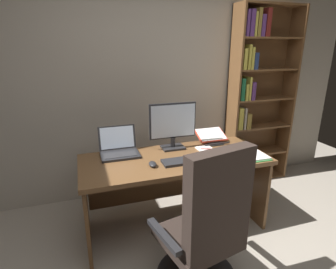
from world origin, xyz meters
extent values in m
cube|color=#A89E8E|center=(0.00, 1.92, 1.37)|extent=(5.06, 0.12, 2.74)
cube|color=brown|center=(-0.03, 1.04, 0.71)|extent=(1.69, 0.71, 0.04)
cube|color=brown|center=(-0.84, 1.04, 0.35)|extent=(0.03, 0.65, 0.69)
cube|color=brown|center=(0.78, 1.04, 0.35)|extent=(0.03, 0.65, 0.69)
cube|color=brown|center=(-0.03, 1.37, 0.38)|extent=(1.57, 0.03, 0.49)
cube|color=brown|center=(0.94, 1.71, 1.08)|extent=(0.02, 0.26, 2.15)
cube|color=brown|center=(1.74, 1.71, 1.08)|extent=(0.02, 0.26, 2.15)
cube|color=brown|center=(1.34, 1.83, 1.08)|extent=(0.83, 0.01, 2.15)
cube|color=brown|center=(1.34, 1.71, 0.01)|extent=(0.78, 0.24, 0.02)
cube|color=#512D66|center=(0.98, 1.69, 0.17)|extent=(0.03, 0.21, 0.29)
cube|color=#195633|center=(1.03, 1.67, 0.15)|extent=(0.04, 0.16, 0.26)
cube|color=#195633|center=(1.08, 1.67, 0.15)|extent=(0.03, 0.15, 0.26)
cube|color=#195633|center=(1.12, 1.66, 0.12)|extent=(0.06, 0.15, 0.20)
cube|color=#195633|center=(1.18, 1.67, 0.12)|extent=(0.04, 0.17, 0.19)
cube|color=brown|center=(1.34, 1.71, 0.37)|extent=(0.78, 0.24, 0.02)
cube|color=gray|center=(0.99, 1.69, 0.48)|extent=(0.05, 0.20, 0.20)
cube|color=navy|center=(1.06, 1.69, 0.47)|extent=(0.05, 0.21, 0.19)
cube|color=olive|center=(1.10, 1.69, 0.47)|extent=(0.03, 0.20, 0.19)
cube|color=brown|center=(1.34, 1.71, 0.72)|extent=(0.78, 0.24, 0.02)
cube|color=gold|center=(1.00, 1.69, 0.86)|extent=(0.06, 0.21, 0.26)
cube|color=gray|center=(1.06, 1.68, 0.86)|extent=(0.03, 0.18, 0.26)
cube|color=olive|center=(1.11, 1.68, 0.83)|extent=(0.06, 0.18, 0.19)
cube|color=brown|center=(1.34, 1.71, 1.08)|extent=(0.78, 0.24, 0.02)
cube|color=#195633|center=(0.99, 1.67, 1.22)|extent=(0.05, 0.15, 0.26)
cube|color=gold|center=(1.05, 1.69, 1.18)|extent=(0.03, 0.20, 0.19)
cube|color=gold|center=(1.09, 1.68, 1.22)|extent=(0.03, 0.18, 0.27)
cube|color=#512D66|center=(1.14, 1.68, 1.19)|extent=(0.05, 0.19, 0.21)
cube|color=brown|center=(1.34, 1.71, 1.43)|extent=(0.78, 0.24, 0.02)
cube|color=gold|center=(0.99, 1.66, 1.56)|extent=(0.04, 0.15, 0.23)
cube|color=gold|center=(1.04, 1.68, 1.58)|extent=(0.03, 0.18, 0.27)
cube|color=gold|center=(1.08, 1.67, 1.56)|extent=(0.03, 0.17, 0.24)
cube|color=navy|center=(1.13, 1.67, 1.53)|extent=(0.05, 0.16, 0.19)
cube|color=brown|center=(1.34, 1.71, 1.79)|extent=(0.78, 0.24, 0.02)
cube|color=#512D66|center=(0.99, 1.69, 1.93)|extent=(0.03, 0.19, 0.27)
cube|color=#512D66|center=(1.04, 1.69, 1.94)|extent=(0.05, 0.20, 0.28)
cube|color=gold|center=(1.09, 1.69, 1.92)|extent=(0.03, 0.21, 0.25)
cube|color=olive|center=(1.13, 1.69, 1.94)|extent=(0.04, 0.20, 0.29)
cube|color=#512D66|center=(1.18, 1.68, 1.91)|extent=(0.05, 0.18, 0.23)
cube|color=maroon|center=(1.24, 1.68, 1.94)|extent=(0.06, 0.18, 0.29)
cube|color=brown|center=(1.34, 1.71, 2.14)|extent=(0.78, 0.24, 0.02)
cylinder|color=#232326|center=(-0.09, 0.38, 0.20)|extent=(0.06, 0.06, 0.30)
cube|color=#2D231E|center=(-0.09, 0.38, 0.39)|extent=(0.59, 0.58, 0.07)
cube|color=#2D231E|center=(-0.05, 0.19, 0.77)|extent=(0.49, 0.20, 0.71)
cube|color=#232326|center=(-0.37, 0.32, 0.51)|extent=(0.13, 0.39, 0.04)
cube|color=#232326|center=(0.18, 0.44, 0.51)|extent=(0.13, 0.39, 0.04)
cube|color=#232326|center=(0.02, 1.27, 0.74)|extent=(0.22, 0.16, 0.02)
cylinder|color=#232326|center=(0.02, 1.27, 0.80)|extent=(0.04, 0.04, 0.09)
cube|color=#232326|center=(0.02, 1.28, 1.02)|extent=(0.47, 0.02, 0.34)
cube|color=silver|center=(0.02, 1.26, 1.02)|extent=(0.44, 0.00, 0.31)
cube|color=#232326|center=(-0.50, 1.23, 0.75)|extent=(0.35, 0.24, 0.02)
cube|color=#2D2D30|center=(-0.50, 1.21, 0.76)|extent=(0.30, 0.13, 0.00)
cube|color=#232326|center=(-0.50, 1.38, 0.87)|extent=(0.35, 0.06, 0.22)
cube|color=silver|center=(-0.50, 1.37, 0.87)|extent=(0.31, 0.05, 0.20)
cube|color=#232326|center=(0.02, 0.92, 0.75)|extent=(0.42, 0.15, 0.02)
ellipsoid|color=#232326|center=(-0.28, 0.92, 0.75)|extent=(0.06, 0.10, 0.04)
cube|color=#232326|center=(0.48, 1.25, 0.74)|extent=(0.14, 0.12, 0.01)
cube|color=#232326|center=(0.48, 1.20, 0.75)|extent=(0.28, 0.01, 0.01)
cube|color=#DB422D|center=(0.48, 1.35, 0.80)|extent=(0.31, 0.21, 0.09)
cube|color=white|center=(0.48, 1.35, 0.81)|extent=(0.28, 0.19, 0.08)
cube|color=green|center=(0.40, 0.87, 0.74)|extent=(0.26, 0.32, 0.01)
cube|color=green|center=(0.65, 0.87, 0.74)|extent=(0.26, 0.32, 0.01)
cube|color=white|center=(0.40, 0.87, 0.75)|extent=(0.24, 0.30, 0.02)
cube|color=white|center=(0.65, 0.87, 0.75)|extent=(0.24, 0.30, 0.02)
cylinder|color=#B7B7BC|center=(0.52, 0.87, 0.75)|extent=(0.03, 0.28, 0.02)
cube|color=white|center=(0.31, 1.12, 0.74)|extent=(0.15, 0.21, 0.01)
cylinder|color=maroon|center=(0.33, 1.12, 0.75)|extent=(0.14, 0.05, 0.01)
camera|label=1|loc=(-0.80, -1.11, 1.70)|focal=29.13mm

